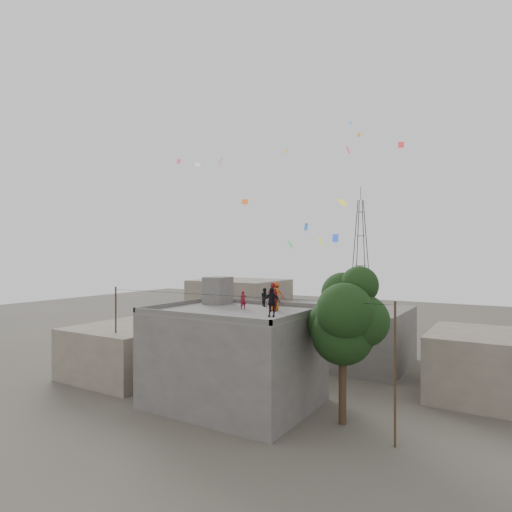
{
  "coord_description": "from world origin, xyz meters",
  "views": [
    {
      "loc": [
        15.59,
        -23.15,
        9.75
      ],
      "look_at": [
        0.2,
        2.46,
        9.67
      ],
      "focal_mm": 30.0,
      "sensor_mm": 36.0,
      "label": 1
    }
  ],
  "objects_px": {
    "tree": "(346,318)",
    "person_red_adult": "(273,297)",
    "stair_head_box": "(218,290)",
    "transmission_tower": "(361,259)",
    "person_dark_adult": "(271,302)"
  },
  "relations": [
    {
      "from": "tree",
      "to": "transmission_tower",
      "type": "relative_size",
      "value": 0.45
    },
    {
      "from": "person_dark_adult",
      "to": "stair_head_box",
      "type": "bearing_deg",
      "value": 130.68
    },
    {
      "from": "tree",
      "to": "transmission_tower",
      "type": "distance_m",
      "value": 41.12
    },
    {
      "from": "person_red_adult",
      "to": "person_dark_adult",
      "type": "bearing_deg",
      "value": 105.58
    },
    {
      "from": "person_dark_adult",
      "to": "transmission_tower",
      "type": "bearing_deg",
      "value": 80.12
    },
    {
      "from": "tree",
      "to": "person_dark_adult",
      "type": "relative_size",
      "value": 5.29
    },
    {
      "from": "tree",
      "to": "person_dark_adult",
      "type": "distance_m",
      "value": 4.4
    },
    {
      "from": "stair_head_box",
      "to": "tree",
      "type": "height_order",
      "value": "tree"
    },
    {
      "from": "tree",
      "to": "transmission_tower",
      "type": "bearing_deg",
      "value": 106.09
    },
    {
      "from": "tree",
      "to": "person_red_adult",
      "type": "bearing_deg",
      "value": 174.78
    },
    {
      "from": "stair_head_box",
      "to": "person_red_adult",
      "type": "distance_m",
      "value": 5.73
    },
    {
      "from": "transmission_tower",
      "to": "person_dark_adult",
      "type": "xyz_separation_m",
      "value": [
        7.39,
        -41.09,
        -2.11
      ]
    },
    {
      "from": "transmission_tower",
      "to": "person_red_adult",
      "type": "height_order",
      "value": "transmission_tower"
    },
    {
      "from": "tree",
      "to": "person_red_adult",
      "type": "xyz_separation_m",
      "value": [
        -5.04,
        0.46,
        0.92
      ]
    },
    {
      "from": "tree",
      "to": "stair_head_box",
      "type": "bearing_deg",
      "value": 169.26
    }
  ]
}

